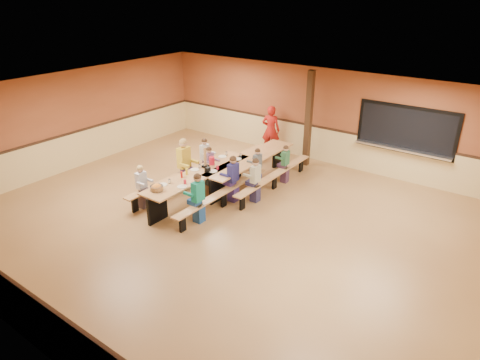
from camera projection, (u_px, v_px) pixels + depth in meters
The scene contains 23 objects.
ground at pixel (227, 221), 10.50m from camera, with size 12.00×12.00×0.00m, color olive.
room_envelope at pixel (227, 195), 10.21m from camera, with size 12.04×10.04×3.02m.
kitchen_pass_through at pixel (406, 132), 12.13m from camera, with size 2.78×0.28×1.38m.
structural_post at pixel (308, 119), 13.22m from camera, with size 0.18×0.18×3.00m, color black.
cafeteria_table_main at pixel (199, 180), 11.41m from camera, with size 1.91×3.70×0.74m.
cafeteria_table_second at pixel (251, 165), 12.40m from camera, with size 1.91×3.70×0.74m.
seated_child_white_left at pixel (142, 187), 10.90m from camera, with size 0.34×0.28×1.16m, color silver, non-canonical shape.
seated_adult_yellow at pixel (184, 164), 12.01m from camera, with size 0.47×0.39×1.42m, color gold, non-canonical shape.
seated_child_grey_left at pixel (205, 158), 12.71m from camera, with size 0.36×0.29×1.19m, color silver, non-canonical shape.
seated_child_teal_right at pixel (198, 198), 10.21m from camera, with size 0.39×0.32×1.25m, color #138368, non-canonical shape.
seated_child_navy_right at pixel (233, 179), 11.23m from camera, with size 0.39×0.32×1.26m, color navy, non-canonical shape.
seated_child_char_right at pixel (257, 168), 12.09m from camera, with size 0.33×0.27×1.13m, color #4B5256, non-canonical shape.
seated_child_purple_sec at pixel (209, 166), 12.18m from camera, with size 0.34×0.27×1.14m, color slate, non-canonical shape.
seated_child_green_sec at pixel (285, 164), 12.36m from camera, with size 0.32×0.27×1.12m, color #2E643D, non-canonical shape.
seated_child_tan_sec at pixel (255, 181), 11.22m from camera, with size 0.37×0.30×1.20m, color #B8B590, non-canonical shape.
standing_woman at pixel (271, 130), 14.39m from camera, with size 0.61×0.40×1.68m, color #A91913.
punch_pitcher at pixel (212, 161), 11.82m from camera, with size 0.16×0.16×0.22m, color red.
chip_bowl at pixel (157, 188), 10.32m from camera, with size 0.32×0.32×0.15m, color #FEA128, non-canonical shape.
napkin_dispenser at pixel (208, 170), 11.36m from camera, with size 0.10×0.14×0.13m, color black.
condiment_mustard at pixel (187, 172), 11.18m from camera, with size 0.06×0.06×0.17m, color yellow.
condiment_ketchup at pixel (182, 175), 11.01m from camera, with size 0.06×0.06×0.17m, color #B2140F.
table_paddle at pixel (205, 163), 11.63m from camera, with size 0.16×0.16×0.56m.
place_settings at pixel (199, 171), 11.30m from camera, with size 0.65×3.30×0.11m, color beige, non-canonical shape.
Camera 1 is at (5.67, -7.19, 5.24)m, focal length 32.00 mm.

